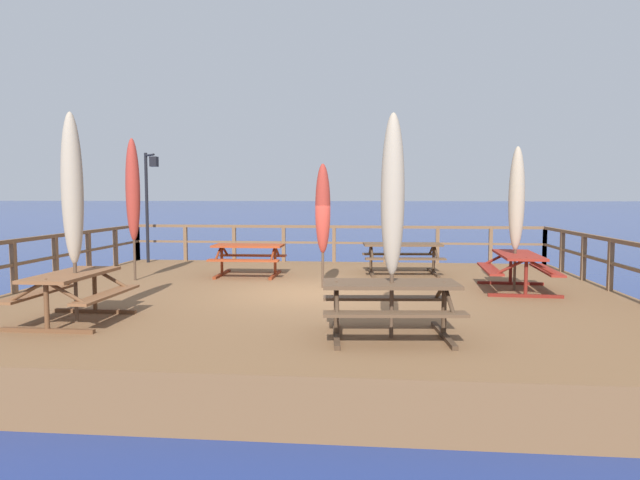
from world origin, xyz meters
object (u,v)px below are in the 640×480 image
patio_umbrella_short_mid (133,191)px  picnic_table_mid_centre (390,297)px  picnic_table_front_left (72,287)px  lamp_post_hooked (149,190)px  patio_umbrella_tall_mid_left (72,190)px  picnic_table_back_left (402,252)px  patio_umbrella_tall_back_right (323,209)px  picnic_table_front_right (248,253)px  patio_umbrella_tall_back_left (517,199)px  patio_umbrella_tall_front (393,196)px  picnic_table_mid_left (518,264)px

patio_umbrella_short_mid → picnic_table_mid_centre: bearing=-39.2°
picnic_table_mid_centre → patio_umbrella_short_mid: bearing=140.8°
picnic_table_front_left → lamp_post_hooked: (-1.83, 7.48, 1.56)m
picnic_table_front_left → patio_umbrella_tall_mid_left: 1.49m
picnic_table_back_left → patio_umbrella_tall_back_right: patio_umbrella_tall_back_right is taller
picnic_table_front_left → picnic_table_back_left: size_ratio=0.85×
picnic_table_front_right → patio_umbrella_short_mid: 3.05m
patio_umbrella_tall_mid_left → patio_umbrella_tall_back_left: (7.48, 3.64, -0.16)m
patio_umbrella_tall_back_left → patio_umbrella_tall_front: size_ratio=0.97×
patio_umbrella_tall_back_right → patio_umbrella_tall_front: size_ratio=0.86×
picnic_table_mid_left → patio_umbrella_tall_back_right: size_ratio=0.77×
patio_umbrella_tall_mid_left → patio_umbrella_tall_back_left: 8.32m
picnic_table_front_left → patio_umbrella_tall_front: patio_umbrella_tall_front is taller
picnic_table_back_left → patio_umbrella_short_mid: (-6.22, -1.67, 1.52)m
patio_umbrella_tall_mid_left → picnic_table_front_right: bearing=73.6°
picnic_table_front_left → picnic_table_mid_centre: 4.88m
patio_umbrella_tall_back_right → patio_umbrella_tall_front: 4.26m
patio_umbrella_tall_mid_left → patio_umbrella_short_mid: patio_umbrella_short_mid is taller
picnic_table_mid_centre → picnic_table_back_left: bearing=85.5°
patio_umbrella_short_mid → lamp_post_hooked: bearing=106.4°
patio_umbrella_tall_back_left → picnic_table_mid_centre: bearing=-123.2°
picnic_table_front_right → picnic_table_back_left: 3.83m
picnic_table_front_left → patio_umbrella_tall_mid_left: (0.05, 0.00, 1.49)m
picnic_table_mid_centre → patio_umbrella_tall_back_left: bearing=56.8°
lamp_post_hooked → patio_umbrella_tall_back_left: bearing=-22.3°
picnic_table_front_left → lamp_post_hooked: lamp_post_hooked is taller
picnic_table_back_left → patio_umbrella_tall_back_right: (-1.79, -2.32, 1.11)m
picnic_table_front_right → patio_umbrella_tall_back_right: (1.98, -1.62, 1.12)m
picnic_table_front_left → picnic_table_mid_left: size_ratio=0.85×
picnic_table_front_right → patio_umbrella_tall_back_left: 6.30m
picnic_table_front_right → patio_umbrella_tall_front: 6.70m
picnic_table_mid_centre → patio_umbrella_tall_front: bearing=-43.4°
patio_umbrella_tall_mid_left → patio_umbrella_tall_front: (4.82, -0.48, -0.10)m
picnic_table_mid_left → patio_umbrella_tall_back_right: (-4.03, -0.04, 1.11)m
picnic_table_back_left → patio_umbrella_tall_front: patio_umbrella_tall_front is taller
picnic_table_front_right → patio_umbrella_short_mid: patio_umbrella_short_mid is taller
picnic_table_mid_centre → lamp_post_hooked: bearing=130.1°
lamp_post_hooked → picnic_table_front_right: bearing=-33.7°
picnic_table_front_right → patio_umbrella_tall_back_left: (5.95, -1.55, 1.33)m
patio_umbrella_tall_back_right → patio_umbrella_tall_front: patio_umbrella_tall_front is taller
patio_umbrella_tall_mid_left → lamp_post_hooked: size_ratio=1.00×
picnic_table_front_left → patio_umbrella_tall_back_right: size_ratio=0.66×
picnic_table_front_right → patio_umbrella_tall_back_right: patio_umbrella_tall_back_right is taller
lamp_post_hooked → picnic_table_front_left: bearing=-76.2°
patio_umbrella_tall_back_left → lamp_post_hooked: size_ratio=0.92×
picnic_table_back_left → patio_umbrella_tall_back_left: bearing=-45.8°
picnic_table_front_left → patio_umbrella_tall_back_left: (7.54, 3.64, 1.33)m
patio_umbrella_tall_back_right → patio_umbrella_tall_mid_left: bearing=-134.5°
patio_umbrella_tall_mid_left → lamp_post_hooked: patio_umbrella_tall_mid_left is taller
picnic_table_front_left → picnic_table_front_right: 5.43m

